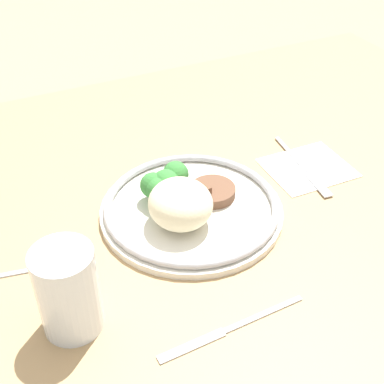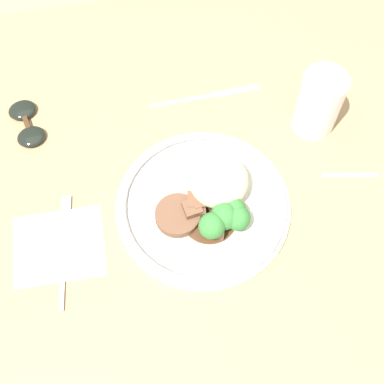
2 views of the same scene
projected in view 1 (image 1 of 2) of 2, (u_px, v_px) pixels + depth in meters
ground_plane at (216, 221)px, 0.86m from camera, size 8.00×8.00×0.00m
dining_table at (216, 214)px, 0.85m from camera, size 1.33×1.00×0.03m
napkin at (308, 168)px, 0.93m from camera, size 0.14×0.12×0.00m
plate at (186, 203)px, 0.81m from camera, size 0.28×0.28×0.08m
juice_glass at (68, 293)px, 0.63m from camera, size 0.07×0.07×0.12m
fork at (306, 171)px, 0.92m from camera, size 0.03×0.19×0.00m
knife at (228, 330)px, 0.65m from camera, size 0.20×0.02×0.00m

